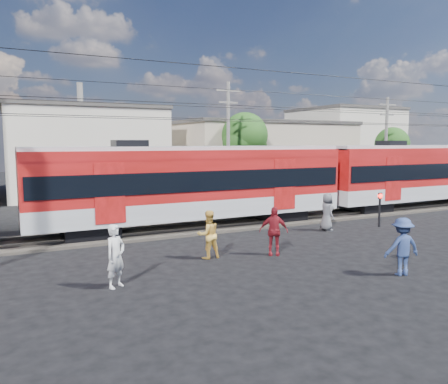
{
  "coord_description": "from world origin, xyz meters",
  "views": [
    {
      "loc": [
        -7.93,
        -12.19,
        4.37
      ],
      "look_at": [
        0.67,
        5.0,
        2.18
      ],
      "focal_mm": 35.0,
      "sensor_mm": 36.0,
      "label": 1
    }
  ],
  "objects_px": {
    "pedestrian_a": "(116,256)",
    "crossing_signal": "(380,203)",
    "commuter_train": "(197,182)",
    "car_silver": "(407,187)",
    "pedestrian_c": "(402,247)"
  },
  "relations": [
    {
      "from": "pedestrian_a",
      "to": "crossing_signal",
      "type": "relative_size",
      "value": 1.09
    },
    {
      "from": "commuter_train",
      "to": "car_silver",
      "type": "relative_size",
      "value": 12.27
    },
    {
      "from": "pedestrian_a",
      "to": "car_silver",
      "type": "distance_m",
      "value": 29.21
    },
    {
      "from": "crossing_signal",
      "to": "car_silver",
      "type": "bearing_deg",
      "value": 35.83
    },
    {
      "from": "pedestrian_a",
      "to": "car_silver",
      "type": "bearing_deg",
      "value": -9.32
    },
    {
      "from": "pedestrian_c",
      "to": "crossing_signal",
      "type": "distance_m",
      "value": 8.56
    },
    {
      "from": "commuter_train",
      "to": "crossing_signal",
      "type": "distance_m",
      "value": 9.48
    },
    {
      "from": "commuter_train",
      "to": "crossing_signal",
      "type": "height_order",
      "value": "commuter_train"
    },
    {
      "from": "pedestrian_c",
      "to": "crossing_signal",
      "type": "bearing_deg",
      "value": -119.68
    },
    {
      "from": "commuter_train",
      "to": "pedestrian_c",
      "type": "xyz_separation_m",
      "value": [
        2.93,
        -10.25,
        -1.44
      ]
    },
    {
      "from": "pedestrian_a",
      "to": "pedestrian_c",
      "type": "relative_size",
      "value": 1.01
    },
    {
      "from": "commuter_train",
      "to": "pedestrian_a",
      "type": "height_order",
      "value": "commuter_train"
    },
    {
      "from": "commuter_train",
      "to": "pedestrian_c",
      "type": "relative_size",
      "value": 26.21
    },
    {
      "from": "commuter_train",
      "to": "car_silver",
      "type": "height_order",
      "value": "commuter_train"
    },
    {
      "from": "pedestrian_a",
      "to": "crossing_signal",
      "type": "height_order",
      "value": "pedestrian_a"
    }
  ]
}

